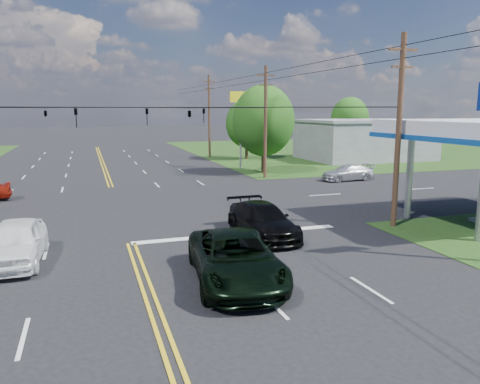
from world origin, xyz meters
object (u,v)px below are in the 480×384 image
object	(u,v)px
tree_right_b	(247,124)
pickup_dkgreen	(235,258)
pole_ne	(265,121)
retail_ne	(364,141)
pole_se	(399,129)
pole_right_far	(209,115)
tree_far_r	(350,119)
tree_right_a	(264,121)
suv_black	(262,220)
pickup_white	(16,242)

from	to	relation	value
tree_right_b	pickup_dkgreen	distance (m)	40.32
pole_ne	retail_ne	bearing A→B (deg)	32.91
pole_se	pole_ne	distance (m)	18.00
pole_ne	pole_right_far	bearing A→B (deg)	90.00
pole_se	pole_ne	xyz separation A→B (m)	(0.00, 18.00, 0.00)
tree_far_r	pickup_dkgreen	bearing A→B (deg)	-125.26
retail_ne	tree_right_a	distance (m)	18.09
pole_right_far	tree_right_b	world-z (taller)	pole_right_far
retail_ne	tree_far_r	bearing A→B (deg)	68.20
retail_ne	tree_right_a	bearing A→B (deg)	-153.43
pole_se	tree_right_b	xyz separation A→B (m)	(3.50, 33.00, -0.70)
retail_ne	pickup_dkgreen	bearing A→B (deg)	-128.58
tree_right_b	pickup_dkgreen	bearing A→B (deg)	-109.63
tree_right_a	tree_far_r	size ratio (longest dim) A/B	1.07
retail_ne	suv_black	bearing A→B (deg)	-129.95
tree_right_a	pickup_white	xyz separation A→B (m)	(-18.45, -21.26, -4.03)
tree_right_b	tree_far_r	bearing A→B (deg)	18.92
tree_right_b	suv_black	bearing A→B (deg)	-107.84
pickup_dkgreen	pickup_white	distance (m)	8.75
pole_se	tree_right_a	xyz separation A→B (m)	(1.00, 21.00, -0.05)
pole_ne	pole_se	bearing A→B (deg)	-90.00
suv_black	tree_far_r	bearing A→B (deg)	52.93
pole_ne	pickup_white	distance (m)	25.58
pole_se	tree_far_r	xyz separation A→B (m)	(21.00, 39.00, -0.37)
tree_far_r	suv_black	distance (m)	47.91
pole_se	pole_right_far	bearing A→B (deg)	90.00
tree_far_r	pickup_white	xyz separation A→B (m)	(-38.45, -39.26, -3.71)
pole_right_far	suv_black	bearing A→B (deg)	-100.83
tree_far_r	suv_black	world-z (taller)	tree_far_r
retail_ne	pole_se	distance (m)	33.72
retail_ne	tree_far_r	distance (m)	11.02
tree_far_r	pole_ne	bearing A→B (deg)	-135.00
tree_far_r	suv_black	xyz separation A→B (m)	(-28.02, -38.68, -3.77)
pole_right_far	tree_right_a	world-z (taller)	pole_right_far
tree_right_b	suv_black	xyz separation A→B (m)	(-10.52, -32.68, -3.45)
tree_right_a	tree_far_r	distance (m)	26.91
pole_right_far	tree_far_r	distance (m)	21.10
retail_ne	pole_se	size ratio (longest dim) A/B	1.47
retail_ne	tree_far_r	xyz separation A→B (m)	(4.00, 10.00, 2.34)
tree_right_b	pole_se	bearing A→B (deg)	-96.05
suv_black	pole_se	bearing A→B (deg)	-3.80
tree_far_r	suv_black	bearing A→B (deg)	-125.92
tree_right_a	suv_black	world-z (taller)	tree_right_a
retail_ne	pole_ne	bearing A→B (deg)	-147.09
retail_ne	pole_right_far	world-z (taller)	pole_right_far
pole_right_far	tree_right_a	bearing A→B (deg)	-86.42
pole_se	pickup_dkgreen	bearing A→B (deg)	-154.15
pole_ne	pickup_dkgreen	distance (m)	25.27
tree_far_r	pickup_white	size ratio (longest dim) A/B	1.55
pole_ne	suv_black	xyz separation A→B (m)	(-7.02, -17.68, -4.14)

